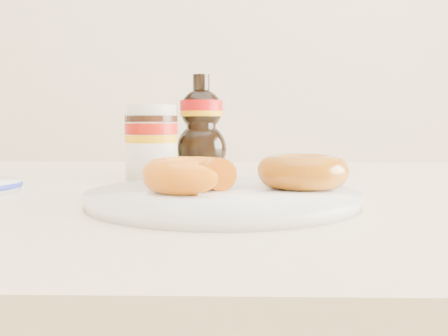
{
  "coord_description": "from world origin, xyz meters",
  "views": [
    {
      "loc": [
        0.02,
        -0.6,
        0.84
      ],
      "look_at": [
        0.01,
        -0.0,
        0.79
      ],
      "focal_mm": 40.0,
      "sensor_mm": 36.0,
      "label": 1
    }
  ],
  "objects_px": {
    "dining_table": "(220,244)",
    "dark_jar": "(152,149)",
    "plate": "(223,196)",
    "donut_bitten": "(190,175)",
    "donut_whole": "(303,171)",
    "nutella_jar": "(151,140)",
    "syrup_bottle": "(201,124)"
  },
  "relations": [
    {
      "from": "plate",
      "to": "donut_whole",
      "type": "relative_size",
      "value": 2.85
    },
    {
      "from": "nutella_jar",
      "to": "syrup_bottle",
      "type": "relative_size",
      "value": 0.67
    },
    {
      "from": "dark_jar",
      "to": "plate",
      "type": "bearing_deg",
      "value": -68.11
    },
    {
      "from": "dining_table",
      "to": "donut_bitten",
      "type": "height_order",
      "value": "donut_bitten"
    },
    {
      "from": "syrup_bottle",
      "to": "plate",
      "type": "bearing_deg",
      "value": -82.31
    },
    {
      "from": "donut_whole",
      "to": "nutella_jar",
      "type": "distance_m",
      "value": 0.3
    },
    {
      "from": "dining_table",
      "to": "donut_bitten",
      "type": "bearing_deg",
      "value": -99.53
    },
    {
      "from": "donut_bitten",
      "to": "dark_jar",
      "type": "relative_size",
      "value": 1.17
    },
    {
      "from": "nutella_jar",
      "to": "plate",
      "type": "bearing_deg",
      "value": -63.71
    },
    {
      "from": "dark_jar",
      "to": "nutella_jar",
      "type": "bearing_deg",
      "value": -80.71
    },
    {
      "from": "plate",
      "to": "donut_bitten",
      "type": "bearing_deg",
      "value": -165.85
    },
    {
      "from": "donut_bitten",
      "to": "nutella_jar",
      "type": "height_order",
      "value": "nutella_jar"
    },
    {
      "from": "donut_bitten",
      "to": "syrup_bottle",
      "type": "relative_size",
      "value": 0.58
    },
    {
      "from": "dining_table",
      "to": "donut_bitten",
      "type": "distance_m",
      "value": 0.2
    },
    {
      "from": "donut_bitten",
      "to": "syrup_bottle",
      "type": "height_order",
      "value": "syrup_bottle"
    },
    {
      "from": "donut_bitten",
      "to": "donut_whole",
      "type": "xyz_separation_m",
      "value": [
        0.13,
        0.04,
        0.0
      ]
    },
    {
      "from": "donut_whole",
      "to": "dark_jar",
      "type": "relative_size",
      "value": 1.19
    },
    {
      "from": "dining_table",
      "to": "syrup_bottle",
      "type": "xyz_separation_m",
      "value": [
        -0.04,
        0.2,
        0.17
      ]
    },
    {
      "from": "donut_whole",
      "to": "dark_jar",
      "type": "xyz_separation_m",
      "value": [
        -0.23,
        0.31,
        0.01
      ]
    },
    {
      "from": "dining_table",
      "to": "dark_jar",
      "type": "xyz_separation_m",
      "value": [
        -0.13,
        0.18,
        0.13
      ]
    },
    {
      "from": "dining_table",
      "to": "plate",
      "type": "relative_size",
      "value": 4.71
    },
    {
      "from": "plate",
      "to": "dark_jar",
      "type": "relative_size",
      "value": 3.39
    },
    {
      "from": "donut_bitten",
      "to": "dark_jar",
      "type": "xyz_separation_m",
      "value": [
        -0.1,
        0.34,
        0.01
      ]
    },
    {
      "from": "donut_whole",
      "to": "plate",
      "type": "bearing_deg",
      "value": -162.26
    },
    {
      "from": "donut_bitten",
      "to": "dining_table",
      "type": "bearing_deg",
      "value": 73.37
    },
    {
      "from": "plate",
      "to": "syrup_bottle",
      "type": "relative_size",
      "value": 1.69
    },
    {
      "from": "dining_table",
      "to": "nutella_jar",
      "type": "bearing_deg",
      "value": 141.11
    },
    {
      "from": "donut_bitten",
      "to": "dark_jar",
      "type": "height_order",
      "value": "dark_jar"
    },
    {
      "from": "donut_whole",
      "to": "nutella_jar",
      "type": "xyz_separation_m",
      "value": [
        -0.21,
        0.21,
        0.03
      ]
    },
    {
      "from": "dining_table",
      "to": "donut_whole",
      "type": "bearing_deg",
      "value": -50.94
    },
    {
      "from": "plate",
      "to": "donut_whole",
      "type": "distance_m",
      "value": 0.1
    },
    {
      "from": "plate",
      "to": "donut_whole",
      "type": "height_order",
      "value": "donut_whole"
    }
  ]
}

